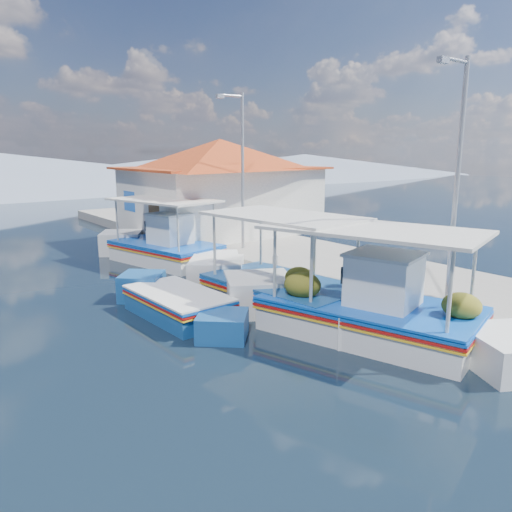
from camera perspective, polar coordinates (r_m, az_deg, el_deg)
ground at (r=9.11m, az=16.76°, el=-16.60°), size 160.00×160.00×0.00m
quay at (r=16.86m, az=12.16°, el=-2.02°), size 5.00×44.00×0.50m
bollards at (r=14.75m, az=9.13°, el=-2.32°), size 0.20×17.20×0.30m
main_caique at (r=11.93m, az=12.88°, el=-6.46°), size 4.16×8.41×2.89m
caique_green_canopy at (r=13.45m, az=2.84°, el=-4.53°), size 2.88×7.88×2.96m
caique_blue_hull at (r=13.16m, az=-9.28°, el=-5.83°), size 1.84×5.66×1.01m
caique_far at (r=19.48m, az=-10.68°, el=0.75°), size 3.49×7.76×2.79m
harbor_building at (r=23.41m, az=-4.19°, el=8.41°), size 10.49×10.49×4.40m
lamp_post_near at (r=12.92m, az=22.49°, el=9.26°), size 1.21×0.14×6.00m
lamp_post_far at (r=19.11m, az=-1.83°, el=10.82°), size 1.21×0.14×6.00m
mountain_ridge at (r=61.98m, az=-25.51°, el=8.93°), size 171.40×96.00×5.50m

